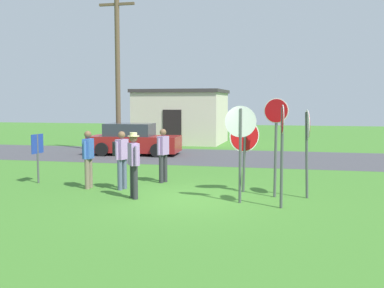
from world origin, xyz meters
name	(u,v)px	position (x,y,z in m)	size (l,w,h in m)	color
ground_plane	(190,199)	(0.00, 0.00, 0.00)	(80.00, 80.00, 0.00)	#3D7528
street_asphalt	(236,157)	(0.00, 9.32, 0.00)	(60.00, 6.40, 0.01)	#424247
building_background	(182,116)	(-4.35, 16.25, 1.66)	(5.35, 4.62, 3.30)	beige
utility_pole	(118,70)	(-5.96, 9.83, 4.11)	(1.80, 0.24, 7.87)	brown
parked_car_on_street	(134,140)	(-4.99, 9.34, 0.69)	(4.40, 2.22, 1.51)	maroon
stop_sign_tallest	(244,143)	(1.28, 1.22, 1.39)	(0.80, 0.52, 2.04)	#474C4C
stop_sign_rear_right	(240,137)	(1.34, -0.17, 1.67)	(0.78, 0.08, 2.43)	#474C4C
stop_sign_leaning_right	(282,139)	(2.37, -0.53, 1.66)	(0.10, 0.69, 2.46)	#474C4C
stop_sign_leaning_left	(276,131)	(2.16, 0.77, 1.76)	(0.65, 0.17, 2.63)	#474C4C
stop_sign_low_front	(307,138)	(2.97, 0.78, 1.60)	(0.14, 0.77, 2.33)	#474C4C
person_with_sunhat	(163,152)	(-1.38, 2.22, 0.95)	(0.32, 0.55, 1.69)	#2D2D33
person_holding_notes	(121,156)	(-2.22, 0.83, 0.98)	(0.42, 0.56, 1.69)	#4C5670
person_in_blue	(88,156)	(-3.23, 0.78, 0.95)	(0.24, 0.57, 1.69)	#7A6B56
person_near_signs	(134,161)	(-1.43, -0.28, 0.98)	(0.39, 0.47, 1.74)	#2D2D33
info_panel_leftmost	(38,150)	(-5.16, 1.24, 1.05)	(0.06, 0.60, 1.53)	#4C4C51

